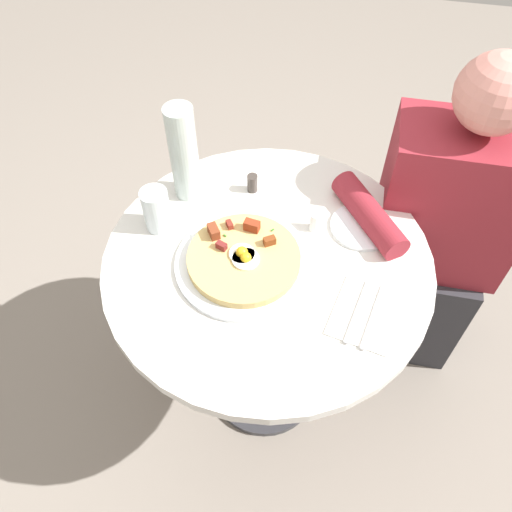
% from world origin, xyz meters
% --- Properties ---
extents(ground_plane, '(6.00, 6.00, 0.00)m').
position_xyz_m(ground_plane, '(0.00, 0.00, 0.00)').
color(ground_plane, gray).
extents(dining_table, '(0.80, 0.80, 0.74)m').
position_xyz_m(dining_table, '(0.00, 0.00, 0.56)').
color(dining_table, silver).
rests_on(dining_table, ground_plane).
extents(person_seated, '(0.52, 0.43, 1.14)m').
position_xyz_m(person_seated, '(-0.45, -0.33, 0.51)').
color(person_seated, '#2D2D33').
rests_on(person_seated, ground_plane).
extents(pizza_plate, '(0.33, 0.33, 0.01)m').
position_xyz_m(pizza_plate, '(0.05, 0.03, 0.74)').
color(pizza_plate, white).
rests_on(pizza_plate, dining_table).
extents(breakfast_pizza, '(0.27, 0.27, 0.05)m').
position_xyz_m(breakfast_pizza, '(0.05, 0.03, 0.76)').
color(breakfast_pizza, tan).
rests_on(breakfast_pizza, pizza_plate).
extents(bread_plate, '(0.16, 0.16, 0.01)m').
position_xyz_m(bread_plate, '(-0.21, -0.14, 0.74)').
color(bread_plate, white).
rests_on(bread_plate, dining_table).
extents(napkin, '(0.17, 0.20, 0.00)m').
position_xyz_m(napkin, '(-0.24, 0.12, 0.74)').
color(napkin, white).
rests_on(napkin, dining_table).
extents(fork, '(0.05, 0.18, 0.00)m').
position_xyz_m(fork, '(-0.23, 0.11, 0.74)').
color(fork, silver).
rests_on(fork, napkin).
extents(knife, '(0.05, 0.18, 0.00)m').
position_xyz_m(knife, '(-0.26, 0.12, 0.74)').
color(knife, silver).
rests_on(knife, napkin).
extents(water_glass, '(0.07, 0.07, 0.12)m').
position_xyz_m(water_glass, '(0.29, -0.05, 0.80)').
color(water_glass, silver).
rests_on(water_glass, dining_table).
extents(water_bottle, '(0.07, 0.07, 0.27)m').
position_xyz_m(water_bottle, '(0.25, -0.18, 0.87)').
color(water_bottle, silver).
rests_on(water_bottle, dining_table).
extents(salt_shaker, '(0.03, 0.03, 0.05)m').
position_xyz_m(salt_shaker, '(-0.10, -0.12, 0.76)').
color(salt_shaker, white).
rests_on(salt_shaker, dining_table).
extents(pepper_shaker, '(0.03, 0.03, 0.05)m').
position_xyz_m(pepper_shaker, '(0.08, -0.22, 0.76)').
color(pepper_shaker, '#3F3833').
rests_on(pepper_shaker, dining_table).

